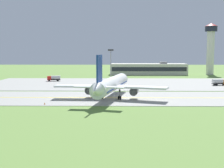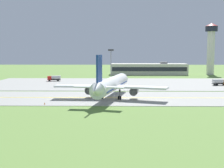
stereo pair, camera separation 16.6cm
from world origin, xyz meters
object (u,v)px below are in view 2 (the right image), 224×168
at_px(airplane_lead, 112,84).
at_px(service_truck_fuel, 54,78).
at_px(service_truck_baggage, 220,82).
at_px(control_tower, 211,44).
at_px(apron_light_mast, 111,62).

relative_size(airplane_lead, service_truck_fuel, 6.30).
xyz_separation_m(service_truck_baggage, service_truck_fuel, (-70.66, 17.46, 0.00)).
distance_m(control_tower, apron_light_mast, 80.46).
relative_size(service_truck_baggage, service_truck_fuel, 0.99).
height_order(control_tower, apron_light_mast, control_tower).
relative_size(service_truck_baggage, control_tower, 0.20).
bearing_deg(control_tower, apron_light_mast, -137.61).
bearing_deg(service_truck_fuel, service_truck_baggage, -13.88).
bearing_deg(apron_light_mast, service_truck_fuel, 161.89).
bearing_deg(apron_light_mast, airplane_lead, -88.55).
xyz_separation_m(airplane_lead, service_truck_fuel, (-27.69, 53.18, -2.60)).
bearing_deg(service_truck_baggage, apron_light_mast, 168.74).
xyz_separation_m(control_tower, apron_light_mast, (-59.05, -53.90, -9.00)).
height_order(airplane_lead, service_truck_fuel, airplane_lead).
bearing_deg(control_tower, service_truck_baggage, -103.43).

